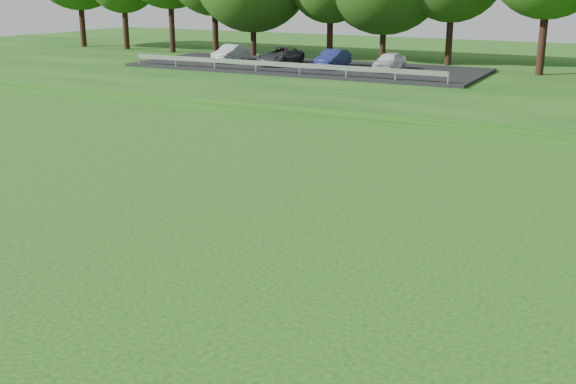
% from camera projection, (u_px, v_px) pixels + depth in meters
% --- Properties ---
extents(parking_lot, '(24.00, 9.00, 1.38)m').
position_uv_depth(parking_lot, '(303.00, 63.00, 49.32)').
color(parking_lot, black).
rests_on(parking_lot, berm).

